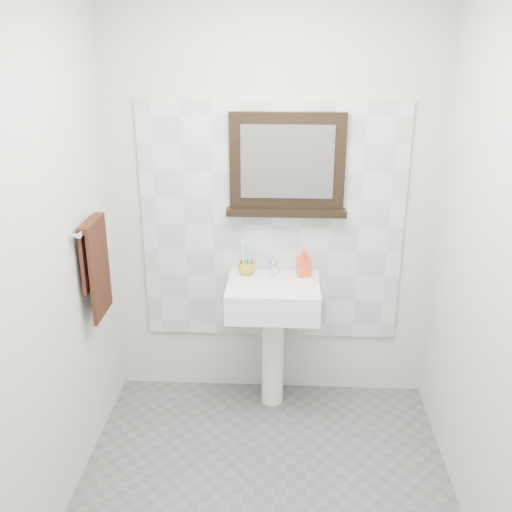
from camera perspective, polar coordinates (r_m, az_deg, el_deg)
The scene contains 13 objects.
floor at distance 3.32m, azimuth 0.73°, elevation -22.55°, with size 2.00×2.20×0.01m, color #57595C.
back_wall at distance 3.66m, azimuth 1.52°, elevation 4.51°, with size 2.00×0.01×2.50m, color beige.
front_wall at distance 1.67m, azimuth -0.68°, elevation -17.26°, with size 2.00×0.01×2.50m, color beige.
left_wall at distance 2.83m, azimuth -19.80°, elevation -1.71°, with size 0.01×2.20×2.50m, color beige.
right_wall at distance 2.77m, azimuth 22.00°, elevation -2.52°, with size 0.01×2.20×2.50m, color beige.
splashback at distance 3.67m, azimuth 1.50°, elevation 2.96°, with size 1.60×0.02×1.50m, color silver.
pedestal_sink at distance 3.65m, azimuth 1.63°, elevation -5.17°, with size 0.55×0.44×0.96m.
toothbrush_cup at distance 3.68m, azimuth -0.92°, elevation -1.17°, with size 0.10×0.10×0.08m, color gold.
toothbrushes at distance 3.65m, azimuth -0.89°, elevation 0.08°, with size 0.05×0.04×0.21m.
soap_dispenser at distance 3.65m, azimuth 4.58°, elevation -0.63°, with size 0.08×0.08×0.17m, color red.
framed_mirror at distance 3.55m, azimuth 2.98°, elevation 8.48°, with size 0.72×0.11×0.61m.
towel_bar at distance 3.29m, azimuth -15.49°, elevation 2.96°, with size 0.07×0.40×0.03m.
hand_towel at distance 3.36m, azimuth -15.03°, elevation -0.45°, with size 0.06×0.30×0.55m.
Camera 1 is at (0.09, -2.41, 2.28)m, focal length 42.00 mm.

